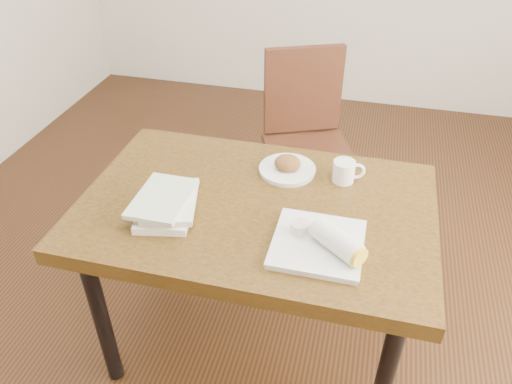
% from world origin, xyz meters
% --- Properties ---
extents(ground, '(4.00, 5.00, 0.01)m').
position_xyz_m(ground, '(0.00, 0.00, -0.01)').
color(ground, '#472814').
rests_on(ground, ground).
extents(table, '(1.23, 0.81, 0.75)m').
position_xyz_m(table, '(0.00, 0.00, 0.67)').
color(table, brown).
rests_on(table, ground).
extents(chair_far, '(0.55, 0.55, 0.95)m').
position_xyz_m(chair_far, '(0.04, 0.91, 0.55)').
color(chair_far, '#4C2315').
rests_on(chair_far, ground).
extents(plate_scone, '(0.22, 0.22, 0.07)m').
position_xyz_m(plate_scone, '(0.07, 0.22, 0.77)').
color(plate_scone, white).
rests_on(plate_scone, table).
extents(coffee_mug, '(0.12, 0.08, 0.08)m').
position_xyz_m(coffee_mug, '(0.28, 0.22, 0.79)').
color(coffee_mug, white).
rests_on(coffee_mug, table).
extents(plate_burrito, '(0.29, 0.28, 0.09)m').
position_xyz_m(plate_burrito, '(0.26, -0.18, 0.78)').
color(plate_burrito, white).
rests_on(plate_burrito, table).
extents(book_stack, '(0.24, 0.29, 0.07)m').
position_xyz_m(book_stack, '(-0.28, -0.12, 0.78)').
color(book_stack, white).
rests_on(book_stack, table).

